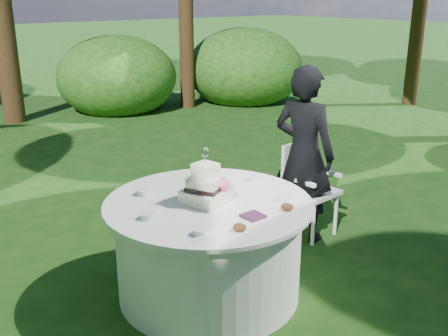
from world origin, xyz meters
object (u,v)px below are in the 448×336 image
Objects in this scene: napkins at (253,216)px; guest at (304,154)px; cake at (206,188)px; chair at (306,182)px; table at (209,247)px.

napkins is 0.08× the size of guest.
napkins is at bearing -78.96° from cake.
chair is (1.34, 0.73, -0.26)m from napkins.
cake is at bearing 86.72° from guest.
napkins is 0.33× the size of cake.
table is at bearing 6.19° from cake.
guest is at bearing -155.06° from chair.
guest is at bearing 11.21° from cake.
napkins is at bearing 104.46° from guest.
table is at bearing -167.73° from chair.
table is (-0.06, 0.43, -0.39)m from napkins.
table is at bearing 86.79° from guest.
napkins is at bearing -81.57° from table.
cake is at bearing -173.81° from table.
cake is 0.47× the size of chair.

